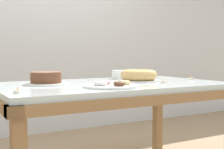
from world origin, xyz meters
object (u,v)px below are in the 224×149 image
(tealight_right_edge, at_px, (163,82))
(cake_golden_bundt, at_px, (139,76))
(tealight_near_cakes, at_px, (149,77))
(tealight_centre, at_px, (17,91))
(pastry_platter, at_px, (112,85))
(tealight_near_front, at_px, (191,79))
(cake_chocolate_round, at_px, (46,79))
(plate_stack, at_px, (124,75))

(tealight_right_edge, bearing_deg, cake_golden_bundt, 111.70)
(tealight_near_cakes, relative_size, tealight_centre, 1.00)
(pastry_platter, bearing_deg, cake_golden_bundt, 34.94)
(tealight_near_front, relative_size, tealight_near_cakes, 1.00)
(cake_golden_bundt, relative_size, pastry_platter, 0.89)
(cake_golden_bundt, xyz_separation_m, tealight_near_cakes, (0.29, 0.27, -0.03))
(tealight_right_edge, height_order, tealight_centre, same)
(cake_chocolate_round, bearing_deg, tealight_right_edge, -21.35)
(pastry_platter, relative_size, plate_stack, 1.65)
(tealight_near_front, bearing_deg, plate_stack, 135.88)
(tealight_right_edge, bearing_deg, tealight_near_cakes, 65.21)
(pastry_platter, distance_m, plate_stack, 0.72)
(cake_golden_bundt, height_order, tealight_near_front, cake_golden_bundt)
(cake_chocolate_round, relative_size, pastry_platter, 0.88)
(tealight_near_front, height_order, tealight_centre, same)
(tealight_centre, bearing_deg, plate_stack, 30.64)
(cake_golden_bundt, height_order, tealight_centre, cake_golden_bundt)
(cake_chocolate_round, xyz_separation_m, tealight_near_cakes, (0.97, 0.17, -0.03))
(cake_chocolate_round, bearing_deg, plate_stack, 15.19)
(plate_stack, bearing_deg, tealight_near_front, -44.12)
(cake_chocolate_round, xyz_separation_m, cake_golden_bundt, (0.68, -0.10, 0.00))
(tealight_near_cakes, xyz_separation_m, tealight_centre, (-1.25, -0.57, 0.00))
(cake_golden_bundt, relative_size, tealight_near_cakes, 7.74)
(plate_stack, bearing_deg, tealight_centre, -149.36)
(cake_chocolate_round, distance_m, tealight_centre, 0.49)
(tealight_right_edge, distance_m, tealight_centre, 1.04)
(pastry_platter, relative_size, tealight_near_front, 8.67)
(plate_stack, height_order, tealight_centre, plate_stack)
(pastry_platter, distance_m, tealight_centre, 0.58)
(pastry_platter, height_order, tealight_near_front, pastry_platter)
(tealight_near_front, distance_m, tealight_near_cakes, 0.38)
(plate_stack, distance_m, tealight_right_edge, 0.50)
(pastry_platter, relative_size, tealight_right_edge, 8.67)
(cake_chocolate_round, bearing_deg, pastry_platter, -50.88)
(tealight_near_front, xyz_separation_m, tealight_near_cakes, (-0.16, 0.34, 0.00))
(cake_golden_bundt, relative_size, plate_stack, 1.47)
(plate_stack, xyz_separation_m, tealight_centre, (-1.02, -0.60, -0.02))
(cake_chocolate_round, distance_m, tealight_near_front, 1.15)
(tealight_right_edge, bearing_deg, cake_chocolate_round, 158.65)
(cake_golden_bundt, bearing_deg, plate_stack, 78.80)
(tealight_near_cakes, bearing_deg, cake_golden_bundt, -137.25)
(tealight_near_front, distance_m, tealight_centre, 1.43)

